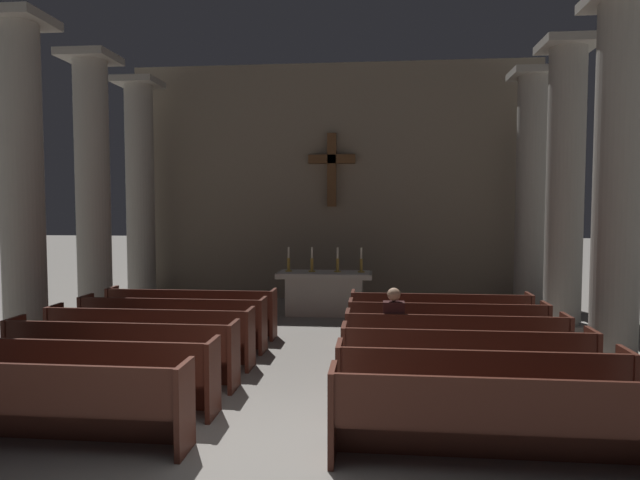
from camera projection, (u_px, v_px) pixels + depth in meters
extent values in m
plane|color=gray|center=(258.00, 456.00, 5.69)|extent=(80.00, 80.00, 0.00)
cube|color=#4C2319|center=(38.00, 407.00, 5.90)|extent=(3.16, 0.40, 0.05)
cube|color=#4C2319|center=(24.00, 388.00, 5.66)|extent=(3.16, 0.05, 0.50)
cube|color=#4C2319|center=(48.00, 421.00, 6.09)|extent=(3.16, 0.04, 0.40)
cube|color=#4C2319|center=(185.00, 408.00, 5.71)|extent=(0.06, 0.50, 0.95)
cube|color=#4C2319|center=(86.00, 378.00, 6.89)|extent=(3.16, 0.40, 0.05)
cube|color=#4C2319|center=(76.00, 361.00, 6.65)|extent=(3.16, 0.05, 0.50)
cube|color=#4C2319|center=(94.00, 391.00, 7.08)|extent=(3.16, 0.04, 0.40)
cube|color=#4C2319|center=(213.00, 378.00, 6.70)|extent=(0.06, 0.50, 0.95)
cube|color=#4C2319|center=(123.00, 356.00, 7.88)|extent=(3.16, 0.40, 0.05)
cube|color=#4C2319|center=(115.00, 341.00, 7.64)|extent=(3.16, 0.05, 0.50)
cube|color=#4C2319|center=(129.00, 368.00, 8.07)|extent=(3.16, 0.04, 0.40)
cube|color=#4C2319|center=(234.00, 356.00, 7.69)|extent=(0.06, 0.50, 0.95)
cube|color=#4C2319|center=(15.00, 350.00, 8.01)|extent=(0.06, 0.50, 0.95)
cube|color=#4C2319|center=(151.00, 339.00, 8.87)|extent=(3.16, 0.40, 0.05)
cube|color=#4C2319|center=(145.00, 325.00, 8.63)|extent=(3.16, 0.05, 0.50)
cube|color=#4C2319|center=(156.00, 350.00, 9.06)|extent=(3.16, 0.04, 0.40)
cube|color=#4C2319|center=(250.00, 339.00, 8.68)|extent=(0.06, 0.50, 0.95)
cube|color=#4C2319|center=(54.00, 334.00, 9.00)|extent=(0.06, 0.50, 0.95)
cube|color=#4C2319|center=(174.00, 326.00, 9.86)|extent=(3.16, 0.40, 0.05)
cube|color=#4C2319|center=(169.00, 313.00, 9.62)|extent=(3.16, 0.05, 0.50)
cube|color=#4C2319|center=(177.00, 336.00, 10.05)|extent=(3.16, 0.04, 0.40)
cube|color=#4C2319|center=(263.00, 325.00, 9.67)|extent=(0.06, 0.50, 0.95)
cube|color=#4C2319|center=(86.00, 321.00, 9.99)|extent=(0.06, 0.50, 0.95)
cube|color=#4C2319|center=(192.00, 315.00, 10.85)|extent=(3.16, 0.40, 0.05)
cube|color=#4C2319|center=(188.00, 303.00, 10.60)|extent=(3.16, 0.05, 0.50)
cube|color=#4C2319|center=(195.00, 324.00, 11.04)|extent=(3.16, 0.04, 0.40)
cube|color=#4C2319|center=(273.00, 314.00, 10.66)|extent=(0.06, 0.50, 0.95)
cube|color=#4C2319|center=(112.00, 311.00, 10.98)|extent=(0.06, 0.50, 0.95)
cube|color=#4C2319|center=(498.00, 424.00, 5.43)|extent=(3.16, 0.40, 0.05)
cube|color=#4C2319|center=(503.00, 405.00, 5.18)|extent=(3.16, 0.05, 0.50)
cube|color=#4C2319|center=(493.00, 439.00, 5.62)|extent=(3.16, 0.04, 0.40)
cube|color=#4C2319|center=(333.00, 414.00, 5.56)|extent=(0.06, 0.50, 0.95)
cube|color=#4C2319|center=(479.00, 390.00, 6.41)|extent=(3.16, 0.40, 0.05)
cube|color=#4C2319|center=(483.00, 373.00, 6.17)|extent=(3.16, 0.05, 0.50)
cube|color=#4C2319|center=(476.00, 404.00, 6.61)|extent=(3.16, 0.04, 0.40)
cube|color=#4C2319|center=(339.00, 382.00, 6.55)|extent=(0.06, 0.50, 0.95)
cube|color=#4C2319|center=(627.00, 391.00, 6.23)|extent=(0.06, 0.50, 0.95)
cube|color=#4C2319|center=(465.00, 366.00, 7.40)|extent=(3.16, 0.40, 0.05)
cube|color=#4C2319|center=(468.00, 350.00, 7.16)|extent=(3.16, 0.05, 0.50)
cube|color=#4C2319|center=(463.00, 378.00, 7.60)|extent=(3.16, 0.04, 0.40)
cube|color=#4C2319|center=(344.00, 359.00, 7.54)|extent=(0.06, 0.50, 0.95)
cube|color=#4C2319|center=(592.00, 366.00, 7.22)|extent=(0.06, 0.50, 0.95)
cube|color=#4C2319|center=(455.00, 347.00, 8.39)|extent=(3.16, 0.40, 0.05)
cube|color=#4C2319|center=(457.00, 332.00, 8.15)|extent=(3.16, 0.05, 0.50)
cube|color=#4C2319|center=(453.00, 358.00, 8.59)|extent=(3.16, 0.04, 0.40)
cube|color=#4C2319|center=(348.00, 341.00, 8.53)|extent=(0.06, 0.50, 0.95)
cube|color=#4C2319|center=(566.00, 347.00, 8.21)|extent=(0.06, 0.50, 0.95)
cube|color=#4C2319|center=(446.00, 332.00, 9.38)|extent=(3.16, 0.40, 0.05)
cube|color=#4C2319|center=(448.00, 318.00, 9.14)|extent=(3.16, 0.05, 0.50)
cube|color=#4C2319|center=(445.00, 342.00, 9.58)|extent=(3.16, 0.04, 0.40)
cube|color=#4C2319|center=(351.00, 327.00, 9.52)|extent=(0.06, 0.50, 0.95)
cube|color=#4C2319|center=(546.00, 331.00, 9.20)|extent=(0.06, 0.50, 0.95)
cube|color=#4C2319|center=(440.00, 320.00, 10.37)|extent=(3.16, 0.40, 0.05)
cube|color=#4C2319|center=(441.00, 307.00, 10.13)|extent=(3.16, 0.05, 0.50)
cube|color=#4C2319|center=(438.00, 330.00, 10.57)|extent=(3.16, 0.04, 0.40)
cube|color=#4C2319|center=(353.00, 316.00, 10.51)|extent=(0.06, 0.50, 0.95)
cube|color=#4C2319|center=(529.00, 319.00, 10.19)|extent=(0.06, 0.50, 0.95)
cube|color=#9E998E|center=(27.00, 345.00, 9.80)|extent=(1.00, 1.00, 0.20)
cylinder|color=#9E998E|center=(22.00, 190.00, 9.63)|extent=(0.72, 0.72, 5.64)
cube|color=#9E998E|center=(16.00, 19.00, 9.46)|extent=(1.07, 1.07, 0.16)
cube|color=#9E998E|center=(612.00, 360.00, 8.82)|extent=(1.00, 1.00, 0.20)
cylinder|color=#9E998E|center=(618.00, 188.00, 8.66)|extent=(0.72, 0.72, 5.64)
cube|color=#9E998E|center=(96.00, 317.00, 12.22)|extent=(1.00, 1.00, 0.20)
cylinder|color=#9E998E|center=(93.00, 193.00, 12.05)|extent=(0.72, 0.72, 5.64)
cube|color=#9E998E|center=(90.00, 57.00, 11.88)|extent=(1.07, 1.07, 0.16)
cube|color=#9E998E|center=(561.00, 327.00, 11.24)|extent=(1.00, 1.00, 0.20)
cylinder|color=#9E998E|center=(565.00, 192.00, 11.08)|extent=(0.72, 0.72, 5.64)
cube|color=#9E998E|center=(569.00, 44.00, 10.90)|extent=(1.07, 1.07, 0.16)
cube|color=#9E998E|center=(142.00, 299.00, 14.64)|extent=(1.00, 1.00, 0.20)
cylinder|color=#9E998E|center=(140.00, 195.00, 14.47)|extent=(0.72, 0.72, 5.64)
cube|color=#9E998E|center=(138.00, 82.00, 14.30)|extent=(1.07, 1.07, 0.16)
cube|color=#9E998E|center=(528.00, 306.00, 13.66)|extent=(1.00, 1.00, 0.20)
cylinder|color=#9E998E|center=(531.00, 195.00, 13.50)|extent=(0.72, 0.72, 5.64)
cube|color=#9E998E|center=(534.00, 73.00, 13.32)|extent=(1.07, 1.07, 0.16)
cube|color=#A8A399|center=(325.00, 296.00, 13.02)|extent=(1.76, 0.72, 0.88)
cube|color=#A8A399|center=(325.00, 275.00, 12.99)|extent=(2.20, 0.90, 0.12)
cube|color=silver|center=(325.00, 272.00, 12.99)|extent=(2.09, 0.86, 0.01)
cylinder|color=#B79338|center=(289.00, 271.00, 13.07)|extent=(0.16, 0.16, 0.02)
cylinder|color=#B79338|center=(289.00, 265.00, 13.06)|extent=(0.07, 0.07, 0.31)
cylinder|color=silver|center=(289.00, 253.00, 13.04)|extent=(0.04, 0.04, 0.26)
cylinder|color=#B79338|center=(312.00, 271.00, 13.01)|extent=(0.16, 0.16, 0.02)
cylinder|color=#B79338|center=(312.00, 265.00, 13.01)|extent=(0.07, 0.07, 0.31)
cylinder|color=silver|center=(312.00, 253.00, 12.99)|extent=(0.04, 0.04, 0.26)
cylinder|color=#B79338|center=(337.00, 271.00, 12.95)|extent=(0.16, 0.16, 0.02)
cylinder|color=#B79338|center=(338.00, 265.00, 12.95)|extent=(0.07, 0.07, 0.31)
cylinder|color=silver|center=(338.00, 253.00, 12.93)|extent=(0.04, 0.04, 0.26)
cylinder|color=#B79338|center=(361.00, 272.00, 12.90)|extent=(0.16, 0.16, 0.02)
cylinder|color=#B79338|center=(361.00, 265.00, 12.89)|extent=(0.07, 0.07, 0.31)
cylinder|color=silver|center=(361.00, 253.00, 12.87)|extent=(0.04, 0.04, 0.26)
cube|color=gray|center=(333.00, 182.00, 15.17)|extent=(10.98, 0.25, 6.36)
cube|color=brown|center=(332.00, 170.00, 14.91)|extent=(0.23, 0.23, 1.95)
cube|color=brown|center=(332.00, 159.00, 14.90)|extent=(1.25, 0.23, 0.23)
cube|color=#26262B|center=(393.00, 355.00, 8.68)|extent=(0.24, 0.14, 0.45)
cube|color=#26262B|center=(393.00, 339.00, 8.53)|extent=(0.28, 0.36, 0.12)
cube|color=#381919|center=(394.00, 319.00, 8.38)|extent=(0.32, 0.20, 0.54)
sphere|color=tan|center=(394.00, 294.00, 8.36)|extent=(0.20, 0.20, 0.20)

